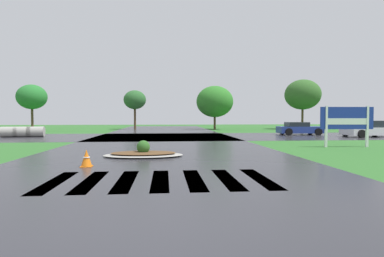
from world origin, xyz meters
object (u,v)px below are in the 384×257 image
Objects in this scene: car_silver_hatch at (368,129)px; traffic_cone at (86,158)px; estate_billboard at (347,120)px; car_dark_suv at (299,129)px; drainage_pipe_stack at (23,132)px; median_island at (143,153)px.

traffic_cone is (-19.46, -13.73, -0.34)m from car_silver_hatch.
car_dark_suv is (2.36, 11.33, -0.94)m from estate_billboard.
car_silver_hatch is 7.32× the size of traffic_cone.
drainage_pipe_stack reaches higher than traffic_cone.
car_silver_hatch is (17.74, 11.15, 0.49)m from median_island.
car_dark_suv is at bearing 2.43° from drainage_pipe_stack.
car_dark_suv is 6.86× the size of traffic_cone.
drainage_pipe_stack is at bearing 128.72° from median_island.
car_dark_suv reaches higher than median_island.
car_silver_hatch is 1.29× the size of drainage_pipe_stack.
traffic_cone is (-14.95, -16.95, -0.28)m from car_dark_suv.
car_silver_hatch reaches higher than traffic_cone.
median_island is 17.12m from drainage_pipe_stack.
traffic_cone is at bearing -149.71° from car_silver_hatch.
median_island is 5.69× the size of traffic_cone.
car_dark_suv is 1.21× the size of drainage_pipe_stack.
estate_billboard is at bearing -25.54° from drainage_pipe_stack.
estate_billboard is 11.61m from car_dark_suv.
estate_billboard is 10.66m from car_silver_hatch.
estate_billboard is 13.85m from traffic_cone.
traffic_cone is (8.99, -15.94, -0.15)m from drainage_pipe_stack.
traffic_cone is at bearing -60.56° from drainage_pipe_stack.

